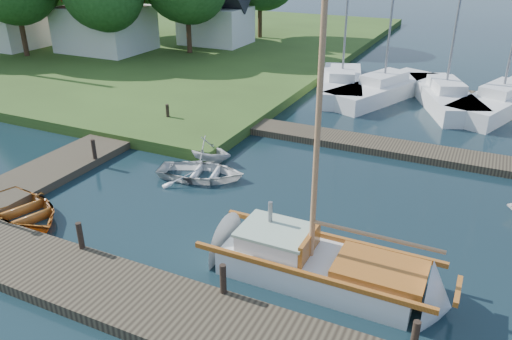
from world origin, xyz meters
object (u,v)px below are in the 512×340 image
at_px(mooring_post_5, 168,113).
at_px(sailboat, 324,269).
at_px(tender_b, 207,148).
at_px(house_b, 5,16).
at_px(mooring_post_4, 94,149).
at_px(marina_boat_1, 383,88).
at_px(house_c, 216,17).
at_px(marina_boat_0, 342,83).
at_px(mooring_post_1, 80,236).
at_px(mooring_post_3, 415,337).
at_px(dinghy, 22,207).
at_px(mooring_post_2, 223,279).
at_px(tender_a, 201,170).
at_px(marina_boat_3, 501,99).
at_px(house_a, 104,17).
at_px(marina_boat_2, 445,95).

distance_m(mooring_post_5, sailboat, 13.21).
bearing_deg(tender_b, house_b, 67.54).
xyz_separation_m(mooring_post_4, house_b, (-21.00, 14.00, 2.07)).
bearing_deg(marina_boat_1, mooring_post_4, 172.13).
relative_size(house_b, house_c, 1.10).
distance_m(sailboat, marina_boat_0, 17.94).
bearing_deg(house_b, mooring_post_1, -37.23).
distance_m(mooring_post_5, marina_boat_0, 10.85).
height_order(mooring_post_5, sailboat, sailboat).
height_order(mooring_post_4, house_b, house_b).
height_order(mooring_post_4, tender_b, tender_b).
bearing_deg(mooring_post_5, mooring_post_4, -90.00).
bearing_deg(mooring_post_3, mooring_post_1, 180.00).
xyz_separation_m(mooring_post_3, mooring_post_4, (-13.00, 5.00, 0.00)).
bearing_deg(dinghy, sailboat, -66.45).
distance_m(mooring_post_2, house_c, 31.19).
relative_size(mooring_post_1, mooring_post_3, 1.00).
distance_m(mooring_post_4, sailboat, 10.88).
distance_m(mooring_post_5, house_c, 18.48).
distance_m(mooring_post_3, mooring_post_5, 16.40).
height_order(mooring_post_2, mooring_post_3, same).
height_order(mooring_post_4, sailboat, sailboat).
xyz_separation_m(sailboat, house_c, (-17.42, 25.10, 2.24)).
relative_size(mooring_post_5, tender_a, 0.24).
distance_m(mooring_post_3, tender_b, 11.76).
relative_size(sailboat, house_c, 1.86).
relative_size(marina_boat_3, house_a, 1.99).
bearing_deg(marina_boat_0, mooring_post_4, 142.38).
distance_m(mooring_post_3, marina_boat_1, 19.78).
height_order(mooring_post_2, house_c, house_c).
height_order(mooring_post_2, marina_boat_3, marina_boat_3).
xyz_separation_m(dinghy, marina_boat_0, (5.05, 18.32, 0.21)).
bearing_deg(house_a, sailboat, -39.20).
relative_size(mooring_post_4, house_c, 0.15).
relative_size(marina_boat_1, house_b, 1.97).
bearing_deg(mooring_post_3, mooring_post_4, 158.96).
bearing_deg(tender_a, marina_boat_0, -20.03).
bearing_deg(sailboat, marina_boat_0, 105.24).
distance_m(mooring_post_1, marina_boat_3, 22.06).
xyz_separation_m(mooring_post_3, mooring_post_5, (-13.00, 10.00, 0.00)).
bearing_deg(marina_boat_3, mooring_post_4, 156.51).
distance_m(mooring_post_4, marina_boat_2, 18.15).
bearing_deg(mooring_post_2, house_b, 147.22).
bearing_deg(tender_a, tender_b, 7.94).
bearing_deg(marina_boat_2, mooring_post_3, 161.82).
distance_m(marina_boat_2, house_b, 32.51).
bearing_deg(house_a, tender_b, -39.33).
relative_size(mooring_post_2, tender_b, 0.37).
relative_size(mooring_post_3, tender_b, 0.37).
distance_m(mooring_post_1, mooring_post_3, 9.00).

